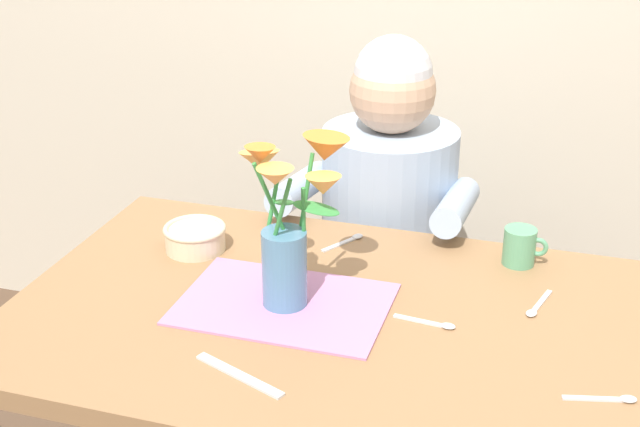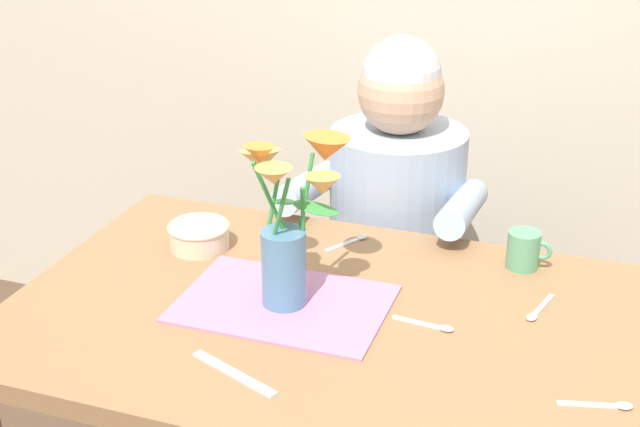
{
  "view_description": "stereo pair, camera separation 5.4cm",
  "coord_description": "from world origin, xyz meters",
  "px_view_note": "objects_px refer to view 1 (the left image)",
  "views": [
    {
      "loc": [
        0.42,
        -1.38,
        1.6
      ],
      "look_at": [
        -0.02,
        0.05,
        0.92
      ],
      "focal_mm": 49.15,
      "sensor_mm": 36.0,
      "label": 1
    },
    {
      "loc": [
        0.47,
        -1.36,
        1.6
      ],
      "look_at": [
        -0.02,
        0.05,
        0.92
      ],
      "focal_mm": 49.15,
      "sensor_mm": 36.0,
      "label": 2
    }
  ],
  "objects_px": {
    "ceramic_bowl": "(195,237)",
    "dinner_knife": "(239,375)",
    "coffee_cup": "(520,246)",
    "seated_person": "(387,254)",
    "flower_vase": "(291,218)"
  },
  "relations": [
    {
      "from": "dinner_knife",
      "to": "ceramic_bowl",
      "type": "bearing_deg",
      "value": 144.97
    },
    {
      "from": "ceramic_bowl",
      "to": "coffee_cup",
      "type": "relative_size",
      "value": 1.46
    },
    {
      "from": "seated_person",
      "to": "coffee_cup",
      "type": "distance_m",
      "value": 0.51
    },
    {
      "from": "ceramic_bowl",
      "to": "dinner_knife",
      "type": "height_order",
      "value": "ceramic_bowl"
    },
    {
      "from": "flower_vase",
      "to": "dinner_knife",
      "type": "relative_size",
      "value": 1.73
    },
    {
      "from": "seated_person",
      "to": "ceramic_bowl",
      "type": "height_order",
      "value": "seated_person"
    },
    {
      "from": "ceramic_bowl",
      "to": "dinner_knife",
      "type": "relative_size",
      "value": 0.72
    },
    {
      "from": "flower_vase",
      "to": "coffee_cup",
      "type": "distance_m",
      "value": 0.52
    },
    {
      "from": "seated_person",
      "to": "dinner_knife",
      "type": "bearing_deg",
      "value": -91.64
    },
    {
      "from": "seated_person",
      "to": "dinner_knife",
      "type": "height_order",
      "value": "seated_person"
    },
    {
      "from": "coffee_cup",
      "to": "ceramic_bowl",
      "type": "bearing_deg",
      "value": -168.35
    },
    {
      "from": "seated_person",
      "to": "ceramic_bowl",
      "type": "distance_m",
      "value": 0.59
    },
    {
      "from": "ceramic_bowl",
      "to": "dinner_knife",
      "type": "distance_m",
      "value": 0.5
    },
    {
      "from": "ceramic_bowl",
      "to": "coffee_cup",
      "type": "height_order",
      "value": "coffee_cup"
    },
    {
      "from": "seated_person",
      "to": "flower_vase",
      "type": "height_order",
      "value": "seated_person"
    }
  ]
}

